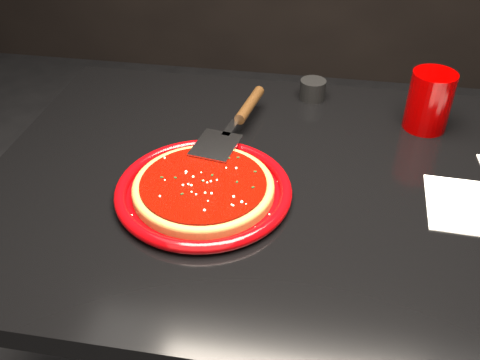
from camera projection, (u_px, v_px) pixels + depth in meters
name	position (u px, v px, depth m)	size (l,w,h in m)	color
table	(295.00, 315.00, 1.20)	(1.20, 0.80, 0.75)	black
plate	(204.00, 190.00, 0.94)	(0.31, 0.31, 0.02)	#6F0204
pizza_crust	(204.00, 189.00, 0.94)	(0.25, 0.25, 0.01)	brown
pizza_crust_rim	(203.00, 186.00, 0.94)	(0.25, 0.25, 0.02)	brown
pizza_sauce	(203.00, 184.00, 0.93)	(0.22, 0.22, 0.01)	#660500
parmesan_dusting	(203.00, 181.00, 0.93)	(0.21, 0.21, 0.01)	#EFE7BD
basil_flecks	(203.00, 182.00, 0.93)	(0.20, 0.20, 0.00)	black
pizza_server	(235.00, 122.00, 1.07)	(0.09, 0.33, 0.02)	#B7B9BF
cup	(429.00, 101.00, 1.10)	(0.09, 0.09, 0.12)	#7A0000
napkin_a	(472.00, 206.00, 0.92)	(0.15, 0.15, 0.00)	silver
ramekin	(313.00, 90.00, 1.22)	(0.06, 0.06, 0.05)	black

